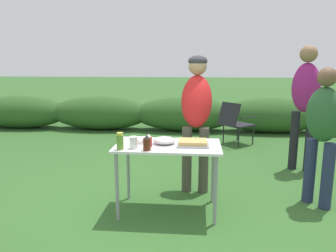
% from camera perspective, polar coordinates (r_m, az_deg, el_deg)
% --- Properties ---
extents(ground_plane, '(60.00, 60.00, 0.00)m').
position_cam_1_polar(ground_plane, '(3.69, -0.00, -14.45)').
color(ground_plane, '#336028').
extents(shrub_hedge, '(14.40, 0.90, 0.78)m').
position_cam_1_polar(shrub_hedge, '(7.61, 2.84, 2.10)').
color(shrub_hedge, '#2D5623').
rests_on(shrub_hedge, ground).
extents(folding_table, '(1.10, 0.64, 0.74)m').
position_cam_1_polar(folding_table, '(3.45, -0.00, -4.49)').
color(folding_table, white).
rests_on(folding_table, ground).
extents(food_tray, '(0.33, 0.28, 0.06)m').
position_cam_1_polar(food_tray, '(3.40, 4.35, -2.95)').
color(food_tray, '#9E9EA3').
rests_on(food_tray, folding_table).
extents(plate_stack, '(0.20, 0.20, 0.04)m').
position_cam_1_polar(plate_stack, '(3.54, -4.54, -2.49)').
color(plate_stack, white).
rests_on(plate_stack, folding_table).
extents(mixing_bowl, '(0.24, 0.24, 0.07)m').
position_cam_1_polar(mixing_bowl, '(3.46, -0.67, -2.51)').
color(mixing_bowl, silver).
rests_on(mixing_bowl, folding_table).
extents(paper_cup_stack, '(0.08, 0.08, 0.12)m').
position_cam_1_polar(paper_cup_stack, '(3.28, -6.02, -2.88)').
color(paper_cup_stack, white).
rests_on(paper_cup_stack, folding_table).
extents(relish_jar, '(0.07, 0.07, 0.17)m').
position_cam_1_polar(relish_jar, '(3.26, -8.35, -2.66)').
color(relish_jar, olive).
rests_on(relish_jar, folding_table).
extents(bbq_sauce_bottle, '(0.08, 0.08, 0.15)m').
position_cam_1_polar(bbq_sauce_bottle, '(3.20, -3.69, -3.00)').
color(bbq_sauce_bottle, '#562314').
rests_on(bbq_sauce_bottle, folding_table).
extents(ketchup_bottle, '(0.07, 0.07, 0.13)m').
position_cam_1_polar(ketchup_bottle, '(3.34, -3.37, -2.57)').
color(ketchup_bottle, red).
rests_on(ketchup_bottle, folding_table).
extents(standing_person_in_gray_fleece, '(0.40, 0.51, 1.67)m').
position_cam_1_polar(standing_person_in_gray_fleece, '(4.02, 4.99, 3.27)').
color(standing_person_in_gray_fleece, '#4C473D').
rests_on(standing_person_in_gray_fleece, ground).
extents(standing_person_in_navy_coat, '(0.47, 0.42, 1.82)m').
position_cam_1_polar(standing_person_in_navy_coat, '(5.11, 22.79, 4.77)').
color(standing_person_in_navy_coat, black).
rests_on(standing_person_in_navy_coat, ground).
extents(standing_person_in_dark_puffer, '(0.46, 0.49, 1.54)m').
position_cam_1_polar(standing_person_in_dark_puffer, '(3.91, 25.35, 0.02)').
color(standing_person_in_dark_puffer, '#232D4C').
rests_on(standing_person_in_dark_puffer, ground).
extents(camp_chair_green_behind_table, '(0.75, 0.73, 0.83)m').
position_cam_1_polar(camp_chair_green_behind_table, '(6.41, 11.54, 0.84)').
color(camp_chair_green_behind_table, '#232328').
rests_on(camp_chair_green_behind_table, ground).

